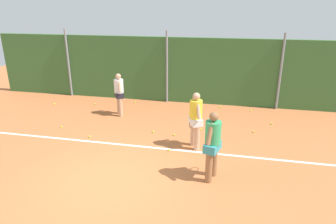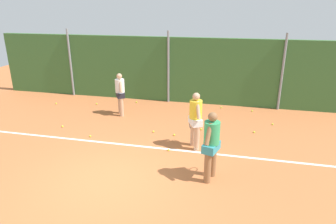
{
  "view_description": "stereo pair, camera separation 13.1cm",
  "coord_description": "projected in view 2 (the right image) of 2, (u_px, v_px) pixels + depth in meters",
  "views": [
    {
      "loc": [
        2.85,
        -6.14,
        4.23
      ],
      "look_at": [
        0.97,
        2.56,
        1.04
      ],
      "focal_mm": 32.04,
      "sensor_mm": 36.0,
      "label": 1
    },
    {
      "loc": [
        2.98,
        -6.11,
        4.23
      ],
      "look_at": [
        0.97,
        2.56,
        1.04
      ],
      "focal_mm": 32.04,
      "sensor_mm": 36.0,
      "label": 2
    }
  ],
  "objects": [
    {
      "name": "fence_post_right",
      "position": [
        282.0,
        73.0,
        12.32
      ],
      "size": [
        0.1,
        0.1,
        3.2
      ],
      "primitive_type": "cylinder",
      "color": "gray",
      "rests_on": "ground_plane"
    },
    {
      "name": "player_foreground_near",
      "position": [
        211.0,
        143.0,
        7.39
      ],
      "size": [
        0.45,
        0.82,
        1.82
      ],
      "rotation": [
        0.0,
        0.0,
        1.29
      ],
      "color": "#8C603D",
      "rests_on": "ground_plane"
    },
    {
      "name": "fence_post_left",
      "position": [
        71.0,
        63.0,
        14.37
      ],
      "size": [
        0.1,
        0.1,
        3.2
      ],
      "primitive_type": "cylinder",
      "color": "gray",
      "rests_on": "ground_plane"
    },
    {
      "name": "tennis_ball_5",
      "position": [
        254.0,
        132.0,
        10.48
      ],
      "size": [
        0.07,
        0.07,
        0.07
      ],
      "primitive_type": "sphere",
      "color": "#CCDB33",
      "rests_on": "ground_plane"
    },
    {
      "name": "tennis_ball_10",
      "position": [
        201.0,
        129.0,
        10.72
      ],
      "size": [
        0.07,
        0.07,
        0.07
      ],
      "primitive_type": "sphere",
      "color": "#CCDB33",
      "rests_on": "ground_plane"
    },
    {
      "name": "tennis_ball_11",
      "position": [
        252.0,
        111.0,
        12.58
      ],
      "size": [
        0.07,
        0.07,
        0.07
      ],
      "primitive_type": "sphere",
      "color": "#CCDB33",
      "rests_on": "ground_plane"
    },
    {
      "name": "tennis_ball_1",
      "position": [
        221.0,
        107.0,
        13.0
      ],
      "size": [
        0.07,
        0.07,
        0.07
      ],
      "primitive_type": "sphere",
      "color": "#CCDB33",
      "rests_on": "ground_plane"
    },
    {
      "name": "hedge_fence_backdrop",
      "position": [
        169.0,
        70.0,
        13.56
      ],
      "size": [
        16.72,
        0.25,
        2.92
      ],
      "primitive_type": "cube",
      "color": "#386633",
      "rests_on": "ground_plane"
    },
    {
      "name": "tennis_ball_4",
      "position": [
        97.0,
        104.0,
        13.48
      ],
      "size": [
        0.07,
        0.07,
        0.07
      ],
      "primitive_type": "sphere",
      "color": "#CCDB33",
      "rests_on": "ground_plane"
    },
    {
      "name": "court_baseline_paint",
      "position": [
        135.0,
        146.0,
        9.53
      ],
      "size": [
        12.22,
        0.1,
        0.01
      ],
      "primitive_type": "cube",
      "color": "white",
      "rests_on": "ground_plane"
    },
    {
      "name": "fence_post_center",
      "position": [
        168.0,
        67.0,
        13.35
      ],
      "size": [
        0.1,
        0.1,
        3.2
      ],
      "primitive_type": "cylinder",
      "color": "gray",
      "rests_on": "ground_plane"
    },
    {
      "name": "tennis_ball_9",
      "position": [
        62.0,
        126.0,
        10.97
      ],
      "size": [
        0.07,
        0.07,
        0.07
      ],
      "primitive_type": "sphere",
      "color": "#CCDB33",
      "rests_on": "ground_plane"
    },
    {
      "name": "tennis_ball_13",
      "position": [
        169.0,
        150.0,
        9.18
      ],
      "size": [
        0.07,
        0.07,
        0.07
      ],
      "primitive_type": "sphere",
      "color": "#CCDB33",
      "rests_on": "ground_plane"
    },
    {
      "name": "tennis_ball_0",
      "position": [
        273.0,
        124.0,
        11.17
      ],
      "size": [
        0.07,
        0.07,
        0.07
      ],
      "primitive_type": "sphere",
      "color": "#CCDB33",
      "rests_on": "ground_plane"
    },
    {
      "name": "tennis_ball_3",
      "position": [
        137.0,
        102.0,
        13.7
      ],
      "size": [
        0.07,
        0.07,
        0.07
      ],
      "primitive_type": "sphere",
      "color": "#CCDB33",
      "rests_on": "ground_plane"
    },
    {
      "name": "tennis_ball_7",
      "position": [
        56.0,
        103.0,
        13.51
      ],
      "size": [
        0.07,
        0.07,
        0.07
      ],
      "primitive_type": "sphere",
      "color": "#CCDB33",
      "rests_on": "ground_plane"
    },
    {
      "name": "tennis_ball_8",
      "position": [
        153.0,
        132.0,
        10.52
      ],
      "size": [
        0.07,
        0.07,
        0.07
      ],
      "primitive_type": "sphere",
      "color": "#CCDB33",
      "rests_on": "ground_plane"
    },
    {
      "name": "ground_plane",
      "position": [
        135.0,
        146.0,
        9.54
      ],
      "size": [
        27.36,
        27.36,
        0.0
      ],
      "primitive_type": "plane",
      "color": "#B76638"
    },
    {
      "name": "tennis_ball_2",
      "position": [
        174.0,
        135.0,
        10.25
      ],
      "size": [
        0.07,
        0.07,
        0.07
      ],
      "primitive_type": "sphere",
      "color": "#CCDB33",
      "rests_on": "ground_plane"
    },
    {
      "name": "player_midcourt",
      "position": [
        195.0,
        118.0,
        9.09
      ],
      "size": [
        0.51,
        0.72,
        1.78
      ],
      "rotation": [
        0.0,
        0.0,
        2.03
      ],
      "color": "tan",
      "rests_on": "ground_plane"
    },
    {
      "name": "player_backcourt_far",
      "position": [
        120.0,
        92.0,
        11.92
      ],
      "size": [
        0.51,
        0.63,
        1.71
      ],
      "rotation": [
        0.0,
        0.0,
        2.11
      ],
      "color": "tan",
      "rests_on": "ground_plane"
    },
    {
      "name": "tennis_ball_12",
      "position": [
        90.0,
        136.0,
        10.15
      ],
      "size": [
        0.07,
        0.07,
        0.07
      ],
      "primitive_type": "sphere",
      "color": "#CCDB33",
      "rests_on": "ground_plane"
    }
  ]
}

